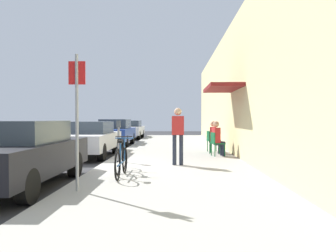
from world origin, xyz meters
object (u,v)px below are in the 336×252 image
bicycle_1 (121,158)px  cafe_chair_0 (216,142)px  parked_car_0 (20,153)px  seated_patron_0 (218,137)px  seated_patron_1 (215,136)px  parked_car_1 (90,138)px  bicycle_0 (121,162)px  parked_car_3 (130,129)px  street_sign (77,111)px  cafe_chair_2 (211,140)px  pedestrian_standing (178,131)px  cafe_chair_1 (213,141)px  parking_meter (119,138)px  parked_car_2 (115,132)px

bicycle_1 → cafe_chair_0: bearing=51.6°
parked_car_0 → seated_patron_0: (4.95, 5.15, 0.06)m
cafe_chair_0 → seated_patron_1: size_ratio=0.67×
parked_car_1 → seated_patron_0: (4.95, -0.69, 0.09)m
bicycle_0 → cafe_chair_0: (2.80, 4.41, 0.14)m
parked_car_3 → street_sign: bearing=-85.4°
parked_car_3 → bicycle_0: size_ratio=2.57×
cafe_chair_2 → pedestrian_standing: bearing=-110.0°
cafe_chair_0 → seated_patron_1: 0.96m
parked_car_3 → parked_car_0: bearing=-90.0°
cafe_chair_1 → pedestrian_standing: pedestrian_standing is taller
bicycle_1 → cafe_chair_2: bicycle_1 is taller
parked_car_3 → cafe_chair_2: (4.89, -10.99, -0.09)m
parked_car_1 → cafe_chair_1: 4.89m
parked_car_0 → cafe_chair_2: size_ratio=5.06×
parked_car_1 → parked_car_3: (0.00, 11.82, -0.01)m
cafe_chair_0 → cafe_chair_2: bearing=90.0°
parked_car_3 → seated_patron_0: size_ratio=3.41×
bicycle_0 → seated_patron_1: seated_patron_1 is taller
street_sign → cafe_chair_2: 8.28m
parked_car_1 → parking_meter: (1.55, -2.34, 0.16)m
parked_car_3 → seated_patron_1: (4.95, -11.59, 0.10)m
street_sign → cafe_chair_0: street_sign is taller
parking_meter → pedestrian_standing: pedestrian_standing is taller
street_sign → bicycle_0: (0.59, 1.55, -1.16)m
cafe_chair_0 → parked_car_1: bearing=171.8°
parked_car_2 → bicycle_0: (2.09, -10.67, -0.27)m
parked_car_0 → bicycle_1: parked_car_0 is taller
parked_car_1 → parked_car_3: parked_car_1 is taller
parked_car_1 → cafe_chair_0: bearing=-8.2°
street_sign → seated_patron_0: (3.45, 5.97, -0.82)m
street_sign → parked_car_3: bearing=94.6°
seated_patron_0 → cafe_chair_2: (-0.06, 1.52, -0.19)m
seated_patron_0 → cafe_chair_2: bearing=92.2°
seated_patron_0 → parked_car_1: bearing=172.1°
parked_car_0 → parked_car_2: 11.40m
bicycle_1 → seated_patron_0: bearing=51.1°
parked_car_2 → parked_car_3: parked_car_2 is taller
cafe_chair_1 → street_sign: bearing=-116.1°
parked_car_0 → street_sign: 1.93m
bicycle_0 → bicycle_1: size_ratio=1.00×
cafe_chair_2 → pedestrian_standing: size_ratio=0.51×
bicycle_0 → cafe_chair_2: bicycle_0 is taller
seated_patron_0 → seated_patron_1: (-0.00, 0.92, 0.00)m
cafe_chair_2 → parking_meter: bearing=-136.5°
cafe_chair_1 → cafe_chair_2: same height
cafe_chair_1 → seated_patron_1: size_ratio=0.67×
parked_car_3 → seated_patron_1: bearing=-66.9°
parked_car_0 → parking_meter: size_ratio=3.33×
parking_meter → cafe_chair_1: 4.23m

